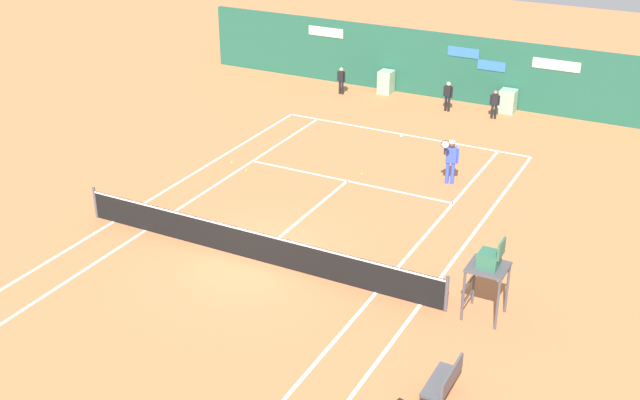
# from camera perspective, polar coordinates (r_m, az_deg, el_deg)

# --- Properties ---
(ground_plane) EXTENTS (80.00, 80.00, 0.01)m
(ground_plane) POSITION_cam_1_polar(r_m,az_deg,el_deg) (24.59, -4.02, -3.58)
(ground_plane) COLOR #C67042
(tennis_net) EXTENTS (12.10, 0.10, 1.07)m
(tennis_net) POSITION_cam_1_polar(r_m,az_deg,el_deg) (23.92, -4.77, -3.11)
(tennis_net) COLOR #4C4C51
(tennis_net) RESTS_ON ground_plane
(sponsor_back_wall) EXTENTS (25.00, 1.02, 3.01)m
(sponsor_back_wall) POSITION_cam_1_polar(r_m,az_deg,el_deg) (37.92, 9.04, 9.16)
(sponsor_back_wall) COLOR #1E5642
(sponsor_back_wall) RESTS_ON ground_plane
(umpire_chair) EXTENTS (1.00, 1.00, 2.31)m
(umpire_chair) POSITION_cam_1_polar(r_m,az_deg,el_deg) (21.16, 11.79, -4.52)
(umpire_chair) COLOR #47474C
(umpire_chair) RESTS_ON ground_plane
(player_bench) EXTENTS (0.54, 1.34, 0.88)m
(player_bench) POSITION_cam_1_polar(r_m,az_deg,el_deg) (18.74, 8.75, -12.40)
(player_bench) COLOR #38383D
(player_bench) RESTS_ON ground_plane
(player_on_baseline) EXTENTS (0.52, 0.81, 1.85)m
(player_on_baseline) POSITION_cam_1_polar(r_m,az_deg,el_deg) (28.92, 9.19, 2.92)
(player_on_baseline) COLOR blue
(player_on_baseline) RESTS_ON ground_plane
(ball_kid_right_post) EXTENTS (0.42, 0.21, 1.27)m
(ball_kid_right_post) POSITION_cam_1_polar(r_m,az_deg,el_deg) (35.85, 12.19, 6.72)
(ball_kid_right_post) COLOR black
(ball_kid_right_post) RESTS_ON ground_plane
(ball_kid_centre_post) EXTENTS (0.43, 0.18, 1.28)m
(ball_kid_centre_post) POSITION_cam_1_polar(r_m,az_deg,el_deg) (38.31, 1.50, 8.51)
(ball_kid_centre_post) COLOR black
(ball_kid_centre_post) RESTS_ON ground_plane
(ball_kid_left_post) EXTENTS (0.45, 0.22, 1.35)m
(ball_kid_left_post) POSITION_cam_1_polar(r_m,az_deg,el_deg) (36.41, 8.99, 7.35)
(ball_kid_left_post) COLOR black
(ball_kid_left_post) RESTS_ON ground_plane
(tennis_ball_mid_court) EXTENTS (0.07, 0.07, 0.07)m
(tennis_ball_mid_court) POSITION_cam_1_polar(r_m,az_deg,el_deg) (29.71, 2.95, 1.87)
(tennis_ball_mid_court) COLOR #CCE033
(tennis_ball_mid_court) RESTS_ON ground_plane
(tennis_ball_by_sideline) EXTENTS (0.07, 0.07, 0.07)m
(tennis_ball_by_sideline) POSITION_cam_1_polar(r_m,az_deg,el_deg) (30.81, -6.22, 2.63)
(tennis_ball_by_sideline) COLOR #CCE033
(tennis_ball_by_sideline) RESTS_ON ground_plane
(tennis_ball_near_service_line) EXTENTS (0.07, 0.07, 0.07)m
(tennis_ball_near_service_line) POSITION_cam_1_polar(r_m,az_deg,el_deg) (30.08, -5.20, 2.10)
(tennis_ball_near_service_line) COLOR #CCE033
(tennis_ball_near_service_line) RESTS_ON ground_plane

